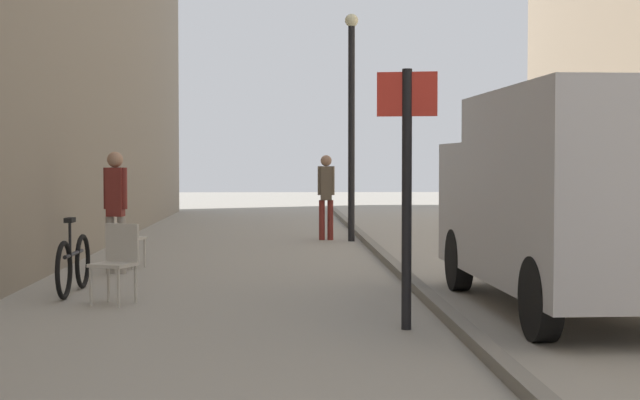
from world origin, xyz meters
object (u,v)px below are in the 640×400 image
object	(u,v)px
delivery_van	(572,195)
lamp_post	(351,112)
cafe_chair_near_window	(123,233)
bicycle_leaning	(74,264)
cafe_chair_by_doorway	(117,258)
pedestrian_mid_block	(326,191)
pedestrian_main_foreground	(115,203)
street_sign_post	(407,175)

from	to	relation	value
delivery_van	lamp_post	bearing A→B (deg)	98.67
delivery_van	cafe_chair_near_window	world-z (taller)	delivery_van
lamp_post	bicycle_leaning	xyz separation A→B (m)	(-4.11, -8.00, -2.34)
lamp_post	cafe_chair_by_doorway	bearing A→B (deg)	-111.04
pedestrian_mid_block	cafe_chair_near_window	size ratio (longest dim) A/B	1.93
delivery_van	cafe_chair_by_doorway	size ratio (longest dim) A/B	5.59
delivery_van	cafe_chair_by_doorway	bearing A→B (deg)	169.31
bicycle_leaning	cafe_chair_by_doorway	bearing A→B (deg)	-50.68
pedestrian_mid_block	bicycle_leaning	world-z (taller)	pedestrian_mid_block
pedestrian_main_foreground	cafe_chair_near_window	bearing A→B (deg)	100.51
pedestrian_main_foreground	street_sign_post	xyz separation A→B (m)	(3.73, -5.03, 0.49)
pedestrian_main_foreground	lamp_post	xyz separation A→B (m)	(3.96, 5.76, 1.67)
lamp_post	cafe_chair_near_window	bearing A→B (deg)	-128.62
delivery_van	lamp_post	distance (m)	9.97
pedestrian_main_foreground	pedestrian_mid_block	distance (m)	7.01
street_sign_post	bicycle_leaning	world-z (taller)	street_sign_post
pedestrian_mid_block	delivery_van	distance (m)	10.31
lamp_post	street_sign_post	bearing A→B (deg)	-91.22
pedestrian_mid_block	street_sign_post	bearing A→B (deg)	-87.77
lamp_post	cafe_chair_by_doorway	distance (m)	9.76
pedestrian_mid_block	bicycle_leaning	size ratio (longest dim) A/B	1.02
cafe_chair_near_window	pedestrian_main_foreground	bearing A→B (deg)	23.30
street_sign_post	cafe_chair_near_window	size ratio (longest dim) A/B	2.77
bicycle_leaning	pedestrian_mid_block	bearing A→B (deg)	67.54
delivery_van	cafe_chair_near_window	bearing A→B (deg)	138.83
pedestrian_main_foreground	pedestrian_mid_block	bearing A→B (deg)	69.94
cafe_chair_by_doorway	bicycle_leaning	bearing A→B (deg)	-28.90
delivery_van	cafe_chair_near_window	distance (m)	7.48
pedestrian_main_foreground	delivery_van	world-z (taller)	delivery_van
bicycle_leaning	cafe_chair_by_doorway	size ratio (longest dim) A/B	1.88
street_sign_post	lamp_post	xyz separation A→B (m)	(0.23, 10.79, 1.18)
street_sign_post	pedestrian_mid_block	bearing A→B (deg)	-76.79
lamp_post	cafe_chair_by_doorway	xyz separation A→B (m)	(-3.42, -8.88, -2.18)
pedestrian_mid_block	cafe_chair_near_window	bearing A→B (deg)	-122.25
pedestrian_mid_block	street_sign_post	distance (m)	11.15
lamp_post	pedestrian_mid_block	bearing A→B (deg)	145.85
pedestrian_mid_block	cafe_chair_by_doorway	size ratio (longest dim) A/B	1.93
street_sign_post	delivery_van	bearing A→B (deg)	-139.86
pedestrian_main_foreground	cafe_chair_by_doorway	world-z (taller)	pedestrian_main_foreground
pedestrian_mid_block	cafe_chair_near_window	distance (m)	6.36
pedestrian_mid_block	bicycle_leaning	bearing A→B (deg)	-112.54
bicycle_leaning	cafe_chair_near_window	xyz separation A→B (m)	(0.14, 3.03, 0.17)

